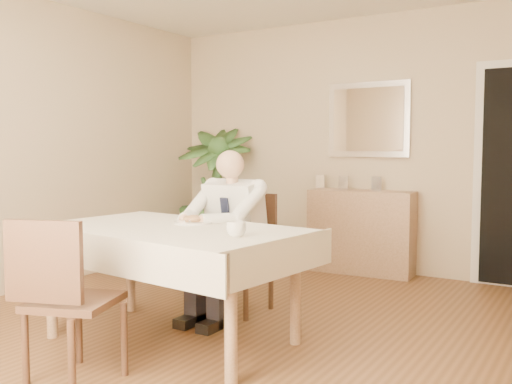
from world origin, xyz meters
The scene contains 16 objects.
room centered at (0.00, 0.00, 1.30)m, with size 5.00×5.02×2.60m.
mirror centered at (0.04, 2.47, 1.55)m, with size 0.86×0.04×0.76m.
dining_table centered at (-0.27, -0.27, 0.67)m, with size 1.82×1.20×0.75m.
chair_far centered at (-0.27, 0.61, 0.51)m, with size 0.46×0.46×0.91m.
chair_near centered at (-0.30, -1.11, 0.51)m, with size 0.54×0.55×0.90m.
seated_man centered at (-0.27, 0.32, 0.69)m, with size 0.48×0.72×1.24m.
plate centered at (-0.25, -0.06, 0.76)m, with size 0.26×0.26×0.02m, color white.
food centered at (-0.25, -0.06, 0.78)m, with size 0.14×0.14×0.06m, color brown.
knife centered at (-0.21, -0.12, 0.78)m, with size 0.01×0.01×0.13m, color silver.
fork centered at (-0.29, -0.12, 0.78)m, with size 0.01×0.01×0.13m, color silver.
coffee_mug centered at (0.32, -0.40, 0.80)m, with size 0.11×0.11×0.09m, color white.
sideboard centered at (0.04, 2.32, 0.42)m, with size 1.05×0.36×0.84m, color tan.
photo_frame_left centered at (-0.46, 2.40, 0.91)m, with size 0.10×0.02×0.14m, color silver.
photo_frame_center centered at (-0.18, 2.36, 0.91)m, with size 0.10×0.02×0.14m, color silver.
photo_frame_right centered at (0.17, 2.37, 0.91)m, with size 0.10×0.02×0.14m, color silver.
potted_palm centered at (-1.61, 2.10, 0.74)m, with size 0.83×0.83×1.49m, color #2D5523.
Camera 1 is at (2.12, -3.10, 1.26)m, focal length 40.00 mm.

